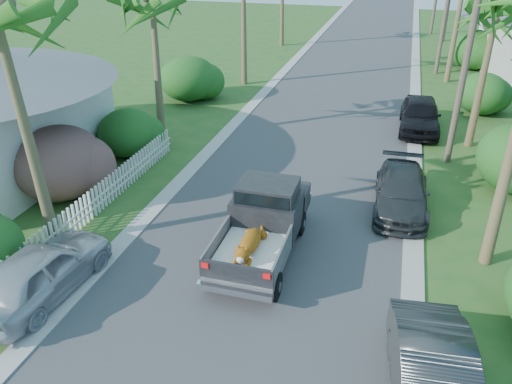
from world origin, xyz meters
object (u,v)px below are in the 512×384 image
(parked_car_rf, at_px, (420,115))
(parked_car_ln, at_px, (41,272))
(utility_pole_c, at_px, (448,1))
(utility_pole_b, at_px, (469,49))
(palm_r_b, at_px, (498,5))
(parked_car_rm, at_px, (401,192))
(pickup_truck, at_px, (265,218))
(parked_car_rn, at_px, (435,384))

(parked_car_rf, relative_size, parked_car_ln, 1.06)
(utility_pole_c, bearing_deg, utility_pole_b, -90.00)
(palm_r_b, relative_size, utility_pole_c, 0.80)
(parked_car_rf, distance_m, utility_pole_b, 5.29)
(parked_car_rm, bearing_deg, utility_pole_c, 83.23)
(parked_car_rm, xyz_separation_m, palm_r_b, (2.80, 6.63, 5.32))
(palm_r_b, bearing_deg, utility_pole_c, 94.40)
(parked_car_ln, bearing_deg, pickup_truck, -139.33)
(parked_car_rm, xyz_separation_m, parked_car_ln, (-8.80, -7.29, 0.09))
(parked_car_rn, bearing_deg, pickup_truck, 128.38)
(parked_car_rf, xyz_separation_m, palm_r_b, (2.17, -1.46, 5.19))
(pickup_truck, distance_m, parked_car_ln, 6.21)
(parked_car_ln, relative_size, utility_pole_c, 0.47)
(parked_car_rf, xyz_separation_m, utility_pole_b, (1.17, -3.46, 3.84))
(parked_car_rm, distance_m, utility_pole_b, 6.36)
(parked_car_rm, bearing_deg, parked_car_rn, -85.75)
(parked_car_rn, height_order, parked_car_rf, parked_car_rf)
(parked_car_rf, bearing_deg, palm_r_b, -34.24)
(parked_car_rf, relative_size, utility_pole_b, 0.50)
(parked_car_rf, bearing_deg, pickup_truck, -111.41)
(parked_car_rm, distance_m, palm_r_b, 8.95)
(parked_car_rm, height_order, utility_pole_b, utility_pole_b)
(pickup_truck, distance_m, utility_pole_b, 10.58)
(pickup_truck, height_order, parked_car_ln, pickup_truck)
(parked_car_rf, distance_m, palm_r_b, 5.81)
(parked_car_ln, height_order, utility_pole_b, utility_pole_b)
(parked_car_rn, height_order, parked_car_rm, parked_car_rn)
(utility_pole_b, distance_m, utility_pole_c, 15.00)
(parked_car_rm, distance_m, parked_car_rf, 8.11)
(palm_r_b, bearing_deg, parked_car_ln, -129.80)
(parked_car_rm, height_order, parked_car_ln, parked_car_ln)
(parked_car_rf, xyz_separation_m, parked_car_ln, (-9.43, -15.38, -0.04))
(pickup_truck, relative_size, parked_car_rm, 1.18)
(palm_r_b, distance_m, utility_pole_c, 13.11)
(palm_r_b, bearing_deg, parked_car_rn, -97.49)
(parked_car_rm, xyz_separation_m, utility_pole_b, (1.80, 4.63, 3.97))
(utility_pole_b, bearing_deg, palm_r_b, 63.43)
(parked_car_rm, bearing_deg, parked_car_rf, 84.05)
(utility_pole_b, bearing_deg, pickup_truck, -124.52)
(parked_car_ln, xyz_separation_m, palm_r_b, (11.60, 13.92, 5.23))
(pickup_truck, distance_m, parked_car_rn, 6.63)
(parked_car_ln, distance_m, palm_r_b, 18.86)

